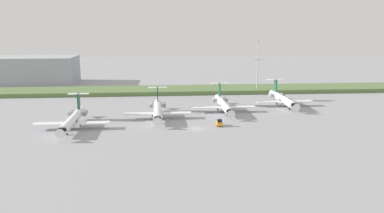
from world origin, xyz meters
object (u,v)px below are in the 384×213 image
regional_jet_fourth (283,99)px  baggage_tug (219,123)px  safety_cone_front_marker (290,115)px  antenna_mast (257,72)px  regional_jet_third (224,104)px  regional_jet_nearest (73,120)px  regional_jet_second (158,110)px

regional_jet_fourth → baggage_tug: size_ratio=9.69×
regional_jet_fourth → safety_cone_front_marker: (-3.36, -18.13, -2.26)m
safety_cone_front_marker → antenna_mast: bearing=89.5°
antenna_mast → safety_cone_front_marker: antenna_mast is taller
regional_jet_third → regional_jet_fourth: bearing=18.6°
antenna_mast → baggage_tug: 65.94m
regional_jet_nearest → regional_jet_fourth: size_ratio=1.00×
regional_jet_third → safety_cone_front_marker: bearing=-24.0°
regional_jet_fourth → baggage_tug: regional_jet_fourth is taller
regional_jet_nearest → regional_jet_second: size_ratio=1.00×
antenna_mast → regional_jet_fourth: bearing=-84.4°
regional_jet_second → baggage_tug: (19.35, -13.01, -1.53)m
regional_jet_second → regional_jet_fourth: same height
regional_jet_third → safety_cone_front_marker: 23.92m
regional_jet_nearest → regional_jet_second: (26.15, 11.32, 0.00)m
regional_jet_second → antenna_mast: bearing=45.1°
regional_jet_fourth → regional_jet_second: bearing=-161.4°
regional_jet_third → safety_cone_front_marker: size_ratio=56.36×
antenna_mast → baggage_tug: antenna_mast is taller
baggage_tug → regional_jet_fourth: bearing=44.7°
regional_jet_nearest → antenna_mast: size_ratio=1.29×
regional_jet_nearest → antenna_mast: bearing=38.6°
antenna_mast → safety_cone_front_marker: bearing=-90.5°
regional_jet_nearest → regional_jet_third: same height
regional_jet_fourth → baggage_tug: 42.13m
safety_cone_front_marker → regional_jet_nearest: bearing=-172.3°
baggage_tug → regional_jet_second: bearing=146.1°
regional_jet_nearest → baggage_tug: size_ratio=9.69×
regional_jet_nearest → safety_cone_front_marker: bearing=7.7°
regional_jet_third → regional_jet_fourth: 26.49m
baggage_tug → regional_jet_third: bearing=77.2°
regional_jet_second → antenna_mast: antenna_mast is taller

